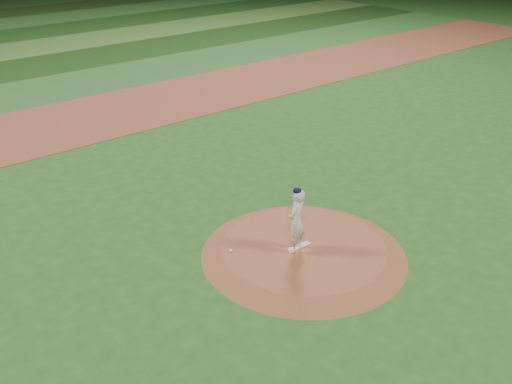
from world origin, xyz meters
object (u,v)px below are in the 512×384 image
at_px(pitchers_mound, 304,250).
at_px(pitching_rubber, 299,247).
at_px(rosin_bag, 231,251).
at_px(pitcher_on_mound, 296,220).

relative_size(pitchers_mound, pitching_rubber, 8.02).
xyz_separation_m(rosin_bag, pitcher_on_mound, (1.36, -1.03, 0.87)).
xyz_separation_m(pitchers_mound, pitching_rubber, (-0.13, 0.04, 0.14)).
relative_size(pitching_rubber, pitcher_on_mound, 0.38).
bearing_deg(rosin_bag, pitchers_mound, -32.04).
relative_size(pitchers_mound, rosin_bag, 49.64).
bearing_deg(rosin_bag, pitcher_on_mound, -37.14).
bearing_deg(pitching_rubber, pitcher_on_mound, -166.62).
xyz_separation_m(pitchers_mound, rosin_bag, (-1.66, 1.04, 0.16)).
bearing_deg(pitching_rubber, rosin_bag, 150.26).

